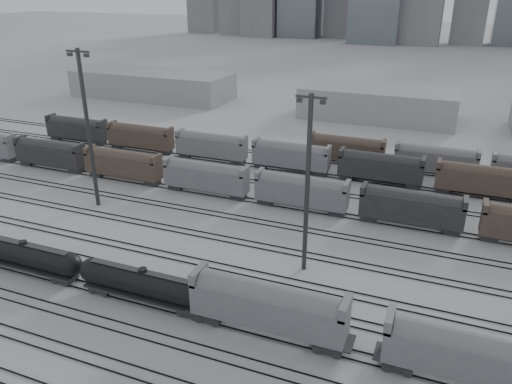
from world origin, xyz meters
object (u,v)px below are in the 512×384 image
at_px(hopper_car_b, 475,355).
at_px(light_mast_c, 308,182).
at_px(tank_car_b, 144,284).
at_px(hopper_car_a, 268,304).
at_px(tank_car_a, 26,255).

xyz_separation_m(hopper_car_b, light_mast_c, (-19.78, 13.65, 8.48)).
height_order(tank_car_b, light_mast_c, light_mast_c).
xyz_separation_m(tank_car_b, hopper_car_b, (34.61, 0.00, 1.05)).
height_order(hopper_car_b, light_mast_c, light_mast_c).
bearing_deg(hopper_car_a, tank_car_a, -180.00).
bearing_deg(light_mast_c, tank_car_b, -137.37).
distance_m(hopper_car_a, light_mast_c, 16.00).
relative_size(hopper_car_a, light_mast_c, 0.73).
xyz_separation_m(tank_car_a, hopper_car_b, (52.05, 0.00, 1.09)).
distance_m(tank_car_a, tank_car_b, 17.45).
bearing_deg(light_mast_c, hopper_car_b, -34.61).
relative_size(hopper_car_b, light_mast_c, 0.70).
xyz_separation_m(hopper_car_a, light_mast_c, (-0.16, 13.65, 8.34)).
relative_size(tank_car_a, light_mast_c, 0.75).
distance_m(tank_car_b, light_mast_c, 22.30).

